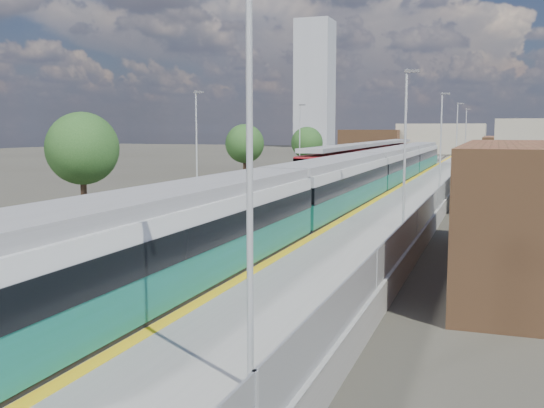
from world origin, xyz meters
The scene contains 11 objects.
ground centered at (0.00, 50.00, 0.00)m, with size 320.00×320.00×0.00m, color #47443A.
ballast_bed centered at (-2.25, 52.50, 0.03)m, with size 10.50×155.00×0.06m, color #565451.
tracks centered at (-1.65, 54.18, 0.11)m, with size 8.96×160.00×0.17m.
platform_right centered at (5.28, 52.49, 0.54)m, with size 4.70×155.00×8.52m.
platform_left centered at (-9.05, 52.49, 0.52)m, with size 4.30×155.00×8.52m.
buildings centered at (-18.12, 138.60, 10.70)m, with size 72.00×185.50×40.00m.
green_train centered at (1.50, 39.47, 2.33)m, with size 3.00×83.53×3.31m.
red_train centered at (-5.50, 78.06, 2.25)m, with size 3.02×61.15×3.81m.
tree_a centered at (-16.88, 29.45, 4.38)m, with size 5.13×5.13×6.96m.
tree_b centered at (-18.01, 62.88, 4.00)m, with size 4.69×4.69×6.35m.
tree_c centered at (-14.76, 78.45, 3.83)m, with size 4.49×4.49×6.08m.
Camera 1 is at (10.71, -8.42, 5.74)m, focal length 42.00 mm.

